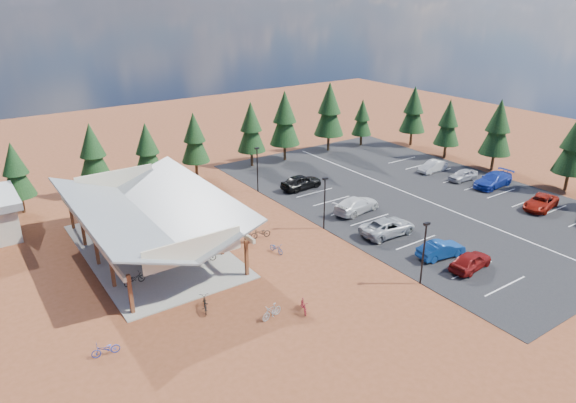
{
  "coord_description": "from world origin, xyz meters",
  "views": [
    {
      "loc": [
        -22.79,
        -32.44,
        20.77
      ],
      "look_at": [
        2.52,
        4.39,
        2.57
      ],
      "focal_mm": 32.0,
      "sensor_mm": 36.0,
      "label": 1
    }
  ],
  "objects": [
    {
      "name": "trash_bin_1",
      "position": [
        -1.98,
        6.51,
        0.45
      ],
      "size": [
        0.6,
        0.6,
        0.9
      ],
      "primitive_type": "cylinder",
      "color": "#3F2116",
      "rests_on": "ground"
    },
    {
      "name": "pine_2",
      "position": [
        -10.2,
        22.66,
        5.03
      ],
      "size": [
        3.54,
        3.54,
        8.24
      ],
      "color": "#382314",
      "rests_on": "ground"
    },
    {
      "name": "pine_11",
      "position": [
        33.28,
        3.71,
        5.51
      ],
      "size": [
        3.87,
        3.87,
        9.02
      ],
      "color": "#382314",
      "rests_on": "ground"
    },
    {
      "name": "bike_14",
      "position": [
        -1.35,
        0.55,
        0.42
      ],
      "size": [
        0.81,
        1.68,
        0.85
      ],
      "primitive_type": "imported",
      "rotation": [
        0.0,
        0.0,
        0.16
      ],
      "color": "navy",
      "rests_on": "ground"
    },
    {
      "name": "bike_7",
      "position": [
        -8.02,
        13.98,
        0.55
      ],
      "size": [
        1.51,
        0.52,
        0.89
      ],
      "primitive_type": "imported",
      "rotation": [
        0.0,
        0.0,
        1.64
      ],
      "color": "maroon",
      "rests_on": "concrete_pad"
    },
    {
      "name": "ground",
      "position": [
        0.0,
        0.0,
        0.0
      ],
      "size": [
        140.0,
        140.0,
        0.0
      ],
      "primitive_type": "plane",
      "color": "brown",
      "rests_on": "ground"
    },
    {
      "name": "asphalt_lot",
      "position": [
        18.5,
        3.0,
        0.02
      ],
      "size": [
        27.0,
        44.0,
        0.04
      ],
      "primitive_type": "cube",
      "color": "black",
      "rests_on": "ground"
    },
    {
      "name": "bike_4",
      "position": [
        -7.1,
        2.35,
        0.53
      ],
      "size": [
        1.71,
        0.96,
        0.85
      ],
      "primitive_type": "imported",
      "rotation": [
        0.0,
        0.0,
        1.31
      ],
      "color": "black",
      "rests_on": "concrete_pad"
    },
    {
      "name": "bike_pavilion",
      "position": [
        -10.0,
        7.0,
        3.82
      ],
      "size": [
        11.65,
        19.4,
        4.97
      ],
      "color": "maroon",
      "rests_on": "concrete_pad"
    },
    {
      "name": "concrete_pad",
      "position": [
        -10.0,
        7.0,
        0.05
      ],
      "size": [
        10.6,
        18.6,
        0.1
      ],
      "primitive_type": "cube",
      "color": "gray",
      "rests_on": "ground"
    },
    {
      "name": "bike_11",
      "position": [
        -4.64,
        -7.96,
        0.47
      ],
      "size": [
        1.02,
        1.61,
        0.94
      ],
      "primitive_type": "imported",
      "rotation": [
        0.0,
        0.0,
        -0.4
      ],
      "color": "maroon",
      "rests_on": "ground"
    },
    {
      "name": "pine_12",
      "position": [
        32.55,
        10.58,
        4.85
      ],
      "size": [
        3.41,
        3.41,
        7.94
      ],
      "color": "#382314",
      "rests_on": "ground"
    },
    {
      "name": "bike_5",
      "position": [
        -6.81,
        4.39,
        0.61
      ],
      "size": [
        1.75,
        0.86,
        1.01
      ],
      "primitive_type": "imported",
      "rotation": [
        0.0,
        0.0,
        1.33
      ],
      "color": "gray",
      "rests_on": "concrete_pad"
    },
    {
      "name": "lamp_post_1",
      "position": [
        5.0,
        2.0,
        2.98
      ],
      "size": [
        0.5,
        0.25,
        5.14
      ],
      "color": "black",
      "rests_on": "ground"
    },
    {
      "name": "bike_13",
      "position": [
        -6.89,
        -7.33,
        0.53
      ],
      "size": [
        1.82,
        0.85,
        1.06
      ],
      "primitive_type": "imported",
      "rotation": [
        0.0,
        0.0,
        4.92
      ],
      "color": "#979B9F",
      "rests_on": "ground"
    },
    {
      "name": "car_1",
      "position": [
        9.62,
        -8.04,
        0.75
      ],
      "size": [
        4.47,
        2.1,
        1.42
      ],
      "primitive_type": "imported",
      "rotation": [
        0.0,
        0.0,
        1.43
      ],
      "color": "navy",
      "rests_on": "asphalt_lot"
    },
    {
      "name": "bike_6",
      "position": [
        -7.35,
        8.9,
        0.51
      ],
      "size": [
        1.62,
        0.76,
        0.82
      ],
      "primitive_type": "imported",
      "rotation": [
        0.0,
        0.0,
        1.43
      ],
      "color": "navy",
      "rests_on": "concrete_pad"
    },
    {
      "name": "bike_16",
      "position": [
        -0.98,
        3.71,
        0.5
      ],
      "size": [
        1.98,
        0.96,
        1.0
      ],
      "primitive_type": "imported",
      "rotation": [
        0.0,
        0.0,
        4.55
      ],
      "color": "black",
      "rests_on": "ground"
    },
    {
      "name": "bike_3",
      "position": [
        -12.42,
        11.92,
        0.62
      ],
      "size": [
        1.79,
        1.0,
        1.04
      ],
      "primitive_type": "imported",
      "rotation": [
        0.0,
        0.0,
        1.89
      ],
      "color": "maroon",
      "rests_on": "concrete_pad"
    },
    {
      "name": "bike_12",
      "position": [
        -10.25,
        -3.84,
        0.5
      ],
      "size": [
        1.32,
        2.02,
        1.0
      ],
      "primitive_type": "imported",
      "rotation": [
        0.0,
        0.0,
        2.77
      ],
      "color": "black",
      "rests_on": "ground"
    },
    {
      "name": "pine_7",
      "position": [
        21.69,
        22.21,
        5.89
      ],
      "size": [
        4.14,
        4.14,
        9.64
      ],
      "color": "#382314",
      "rests_on": "ground"
    },
    {
      "name": "bike_2",
      "position": [
        -11.01,
        9.81,
        0.54
      ],
      "size": [
        1.79,
        1.07,
        0.89
      ],
      "primitive_type": "imported",
      "rotation": [
        0.0,
        0.0,
        1.87
      ],
      "color": "navy",
      "rests_on": "concrete_pad"
    },
    {
      "name": "car_2",
      "position": [
        9.06,
        -2.33,
        0.8
      ],
      "size": [
        5.6,
        2.82,
        1.52
      ],
      "primitive_type": "imported",
      "rotation": [
        0.0,
        0.0,
        1.52
      ],
      "color": "#AAAEB2",
      "rests_on": "asphalt_lot"
    },
    {
      "name": "car_8",
      "position": [
        27.01,
        3.26,
        0.7
      ],
      "size": [
        3.97,
        1.81,
        1.32
      ],
      "primitive_type": "imported",
      "rotation": [
        0.0,
        0.0,
        -1.64
      ],
      "color": "#A6A7AE",
      "rests_on": "asphalt_lot"
    },
    {
      "name": "bike_1",
      "position": [
        -10.9,
        2.83,
        0.65
      ],
      "size": [
        1.91,
        0.93,
        1.11
      ],
      "primitive_type": "imported",
      "rotation": [
        0.0,
        0.0,
        1.8
      ],
      "color": "gray",
      "rests_on": "concrete_pad"
    },
    {
      "name": "car_4",
      "position": [
        9.47,
        11.87,
        0.88
      ],
      "size": [
        4.99,
        2.18,
        1.67
      ],
      "primitive_type": "imported",
      "rotation": [
        0.0,
        0.0,
        1.61
      ],
      "color": "black",
      "rests_on": "asphalt_lot"
    },
    {
      "name": "car_7",
      "position": [
        28.15,
        -0.04,
        0.84
      ],
      "size": [
        5.68,
        2.6,
        1.61
      ],
      "primitive_type": "imported",
      "rotation": [
        0.0,
        0.0,
        -1.51
      ],
      "color": "#182F98",
      "rests_on": "asphalt_lot"
    },
    {
      "name": "car_9",
      "position": [
        26.58,
        7.49,
        0.72
      ],
      "size": [
        4.2,
        1.62,
        1.36
      ],
      "primitive_type": "imported",
      "rotation": [
        0.0,
        0.0,
        -1.53
      ],
      "color": "silver",
      "rests_on": "asphalt_lot"
    },
    {
      "name": "trash_bin_0",
      "position": [
        -2.38,
        3.63,
        0.45
      ],
      "size": [
        0.6,
        0.6,
        0.9
      ],
      "primitive_type": "cylinder",
      "color": "#3F2116",
      "rests_on": "ground"
    },
    {
      "name": "pine_8",
      "position": [
        27.37,
        21.65,
        4.12
      ],
      "size": [
        2.9,
        2.9,
        6.76
      ],
      "color": "#382314",
      "rests_on": "ground"
    },
    {
      "name": "car_0",
      "position": [
        9.98,
        -10.75,
        0.77
      ],
      "size": [
        4.43,
        2.18,
        1.45
      ],
      "primitive_type": "imported",
      "rotation": [
        0.0,
        0.0,
        1.68
      ],
      "color": "maroon",
      "rests_on": "asphalt_lot"
    },
    {
      "name": "pine_4",
      "position": [
        1.58,
        22.66,
        4.82
      ],
      "size": [
        3.39,
        3.39,
        7.9
      ],
      "color": "#382314",
      "rests_on": "ground"
    },
    {
      "name": "lamp_post_2",
      "position": [
        5.0,
        14.0,
        2.98
      ],
      "size": [
        0.5,
        0.25,
        5.14
      ],
      "color": "black",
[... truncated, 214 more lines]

